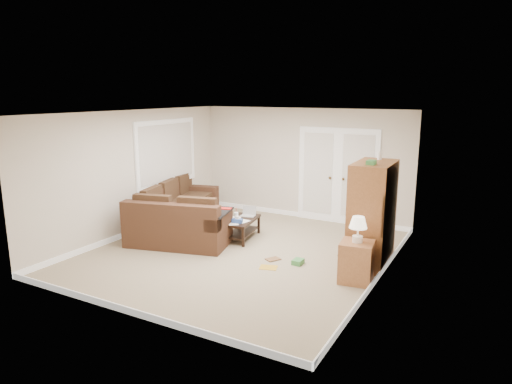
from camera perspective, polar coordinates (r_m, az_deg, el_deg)
The scene contains 17 objects.
floor at distance 8.34m, azimuth -1.89°, elevation -7.54°, with size 5.50×5.50×0.00m, color tan.
ceiling at distance 7.85m, azimuth -2.02°, elevation 9.89°, with size 5.00×5.50×0.02m, color white.
wall_left at distance 9.50m, azimuth -15.04°, elevation 2.32°, with size 0.02×5.50×2.50m, color beige.
wall_right at distance 7.08m, azimuth 15.71°, elevation -1.06°, with size 0.02×5.50×2.50m, color beige.
wall_back at distance 10.42m, azimuth 5.80°, elevation 3.54°, with size 5.00×0.02×2.50m, color beige.
wall_front at distance 5.87m, azimuth -15.81°, elevation -3.80°, with size 5.00×0.02×2.50m, color beige.
baseboards at distance 8.32m, azimuth -1.90°, elevation -7.22°, with size 5.00×5.50×0.10m, color white, non-canonical shape.
french_doors at distance 10.13m, azimuth 10.12°, elevation 1.92°, with size 1.80×0.05×2.13m.
window_left at distance 10.17m, azimuth -11.10°, elevation 4.86°, with size 0.05×1.92×1.42m.
sectional_sofa at distance 9.46m, azimuth -9.57°, elevation -3.08°, with size 2.56×3.01×0.88m.
coffee_table at distance 9.03m, azimuth -1.79°, elevation -4.51°, with size 0.64×1.04×0.67m.
tv_armoire at distance 7.80m, azimuth 14.29°, elevation -2.60°, with size 0.63×1.10×1.86m.
side_cabinet at distance 7.16m, azimuth 12.45°, elevation -8.11°, with size 0.54×0.54×1.03m.
space_heater at distance 9.86m, azimuth 13.70°, elevation -3.77°, with size 0.12×0.10×0.31m, color white.
floor_magazine at distance 7.64m, azimuth 1.57°, elevation -9.41°, with size 0.29×0.23×0.01m, color gold.
floor_greenbox at distance 7.81m, azimuth 5.27°, elevation -8.67°, with size 0.16×0.21×0.08m, color #3D8841.
floor_book at distance 8.05m, azimuth 1.79°, elevation -8.21°, with size 0.17×0.24×0.02m, color brown.
Camera 1 is at (4.01, -6.74, 2.84)m, focal length 32.00 mm.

